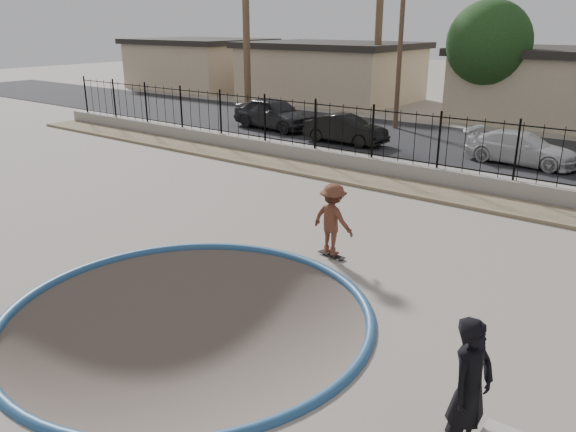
{
  "coord_description": "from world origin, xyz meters",
  "views": [
    {
      "loc": [
        7.2,
        -7.29,
        5.26
      ],
      "look_at": [
        0.06,
        2.0,
        1.18
      ],
      "focal_mm": 35.0,
      "sensor_mm": 36.0,
      "label": 1
    }
  ],
  "objects_px": {
    "videographer": "(470,390)",
    "car_b": "(346,129)",
    "skater": "(333,223)",
    "skateboard": "(332,255)",
    "car_a": "(274,113)",
    "car_c": "(522,148)"
  },
  "relations": [
    {
      "from": "skater",
      "to": "car_a",
      "type": "bearing_deg",
      "value": -40.88
    },
    {
      "from": "videographer",
      "to": "skateboard",
      "type": "bearing_deg",
      "value": 60.99
    },
    {
      "from": "skateboard",
      "to": "car_c",
      "type": "bearing_deg",
      "value": 93.28
    },
    {
      "from": "car_b",
      "to": "car_a",
      "type": "bearing_deg",
      "value": 79.97
    },
    {
      "from": "skateboard",
      "to": "car_a",
      "type": "bearing_deg",
      "value": 140.67
    },
    {
      "from": "skateboard",
      "to": "videographer",
      "type": "xyz_separation_m",
      "value": [
        4.84,
        -4.32,
        0.92
      ]
    },
    {
      "from": "car_c",
      "to": "skateboard",
      "type": "bearing_deg",
      "value": -179.33
    },
    {
      "from": "car_c",
      "to": "car_a",
      "type": "bearing_deg",
      "value": 94.54
    },
    {
      "from": "car_b",
      "to": "skater",
      "type": "bearing_deg",
      "value": -149.51
    },
    {
      "from": "videographer",
      "to": "car_a",
      "type": "height_order",
      "value": "videographer"
    },
    {
      "from": "car_b",
      "to": "car_c",
      "type": "bearing_deg",
      "value": -83.7
    },
    {
      "from": "car_a",
      "to": "car_b",
      "type": "bearing_deg",
      "value": -94.0
    },
    {
      "from": "car_b",
      "to": "car_c",
      "type": "height_order",
      "value": "car_b"
    },
    {
      "from": "skateboard",
      "to": "car_b",
      "type": "distance_m",
      "value": 12.99
    },
    {
      "from": "car_a",
      "to": "skateboard",
      "type": "bearing_deg",
      "value": -130.58
    },
    {
      "from": "videographer",
      "to": "car_b",
      "type": "bearing_deg",
      "value": 49.23
    },
    {
      "from": "skateboard",
      "to": "videographer",
      "type": "relative_size",
      "value": 0.38
    },
    {
      "from": "skateboard",
      "to": "car_c",
      "type": "relative_size",
      "value": 0.17
    },
    {
      "from": "car_b",
      "to": "car_c",
      "type": "xyz_separation_m",
      "value": [
        7.42,
        0.84,
        -0.02
      ]
    },
    {
      "from": "skateboard",
      "to": "car_c",
      "type": "height_order",
      "value": "car_c"
    },
    {
      "from": "skateboard",
      "to": "car_c",
      "type": "xyz_separation_m",
      "value": [
        0.81,
        12.0,
        0.6
      ]
    },
    {
      "from": "videographer",
      "to": "car_a",
      "type": "relative_size",
      "value": 0.42
    }
  ]
}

